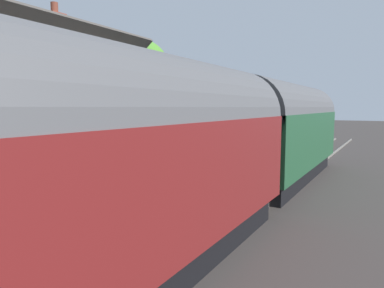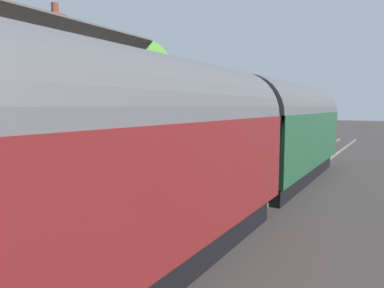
% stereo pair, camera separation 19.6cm
% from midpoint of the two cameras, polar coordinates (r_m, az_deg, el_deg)
% --- Properties ---
extents(ground_plane, '(160.00, 160.00, 0.00)m').
position_cam_midpoint_polar(ground_plane, '(12.14, 5.72, -9.33)').
color(ground_plane, '#383330').
extents(platform, '(32.00, 5.82, 0.86)m').
position_cam_midpoint_polar(platform, '(14.13, -8.73, -5.35)').
color(platform, gray).
rests_on(platform, ground).
extents(platform_edge_coping, '(32.00, 0.36, 0.02)m').
position_cam_midpoint_polar(platform_edge_coping, '(12.48, 0.87, -4.76)').
color(platform_edge_coping, beige).
rests_on(platform_edge_coping, platform).
extents(rail_near, '(52.00, 0.08, 0.14)m').
position_cam_midpoint_polar(rail_near, '(11.54, 13.09, -9.94)').
color(rail_near, gray).
rests_on(rail_near, ground).
extents(rail_far, '(52.00, 0.08, 0.14)m').
position_cam_midpoint_polar(rail_far, '(12.05, 6.50, -9.12)').
color(rail_far, gray).
rests_on(rail_far, ground).
extents(train, '(19.58, 2.73, 4.32)m').
position_cam_midpoint_polar(train, '(11.18, 9.51, 0.85)').
color(train, black).
rests_on(train, ground).
extents(station_building, '(7.03, 4.61, 5.92)m').
position_cam_midpoint_polar(station_building, '(12.19, -24.95, 2.20)').
color(station_building, silver).
rests_on(station_building, platform).
extents(bench_by_lamp, '(1.40, 0.44, 0.88)m').
position_cam_midpoint_polar(bench_by_lamp, '(16.84, 1.65, -0.28)').
color(bench_by_lamp, brown).
rests_on(bench_by_lamp, platform).
extents(bench_mid_platform, '(1.42, 0.49, 0.88)m').
position_cam_midpoint_polar(bench_mid_platform, '(22.67, 9.18, 1.32)').
color(bench_mid_platform, brown).
rests_on(bench_mid_platform, platform).
extents(planter_under_sign, '(0.63, 0.63, 0.95)m').
position_cam_midpoint_polar(planter_under_sign, '(13.03, -3.41, -2.21)').
color(planter_under_sign, gray).
rests_on(planter_under_sign, platform).
extents(planter_edge_far, '(0.43, 0.43, 0.72)m').
position_cam_midpoint_polar(planter_edge_far, '(19.66, 4.94, 0.30)').
color(planter_edge_far, black).
rests_on(planter_edge_far, platform).
extents(planter_edge_near, '(1.04, 0.32, 0.59)m').
position_cam_midpoint_polar(planter_edge_near, '(12.92, 0.22, -3.16)').
color(planter_edge_near, teal).
rests_on(planter_edge_near, platform).
extents(tree_distant, '(5.19, 4.83, 8.60)m').
position_cam_midpoint_polar(tree_distant, '(27.81, -7.87, 11.08)').
color(tree_distant, '#4C3828').
rests_on(tree_distant, ground).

